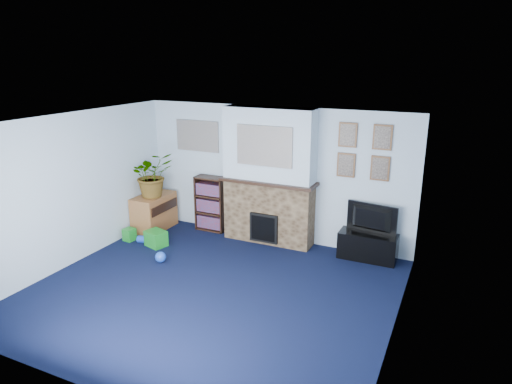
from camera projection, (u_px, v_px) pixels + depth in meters
The scene contains 26 objects.
floor at pixel (212, 291), 6.51m from camera, with size 5.00×4.50×0.01m, color black.
ceiling at pixel (206, 123), 5.82m from camera, with size 5.00×4.50×0.01m, color white.
wall_back at pixel (273, 174), 8.12m from camera, with size 5.00×0.04×2.40m, color silver.
wall_front at pixel (85, 284), 4.21m from camera, with size 5.00×0.04×2.40m, color silver.
wall_left at pixel (72, 190), 7.17m from camera, with size 0.04×4.50×2.40m, color silver.
wall_right at pixel (400, 242), 5.15m from camera, with size 0.04×4.50×2.40m, color silver.
chimney_breast at pixel (269, 178), 7.94m from camera, with size 1.72×0.50×2.40m.
collage_main at pixel (264, 146), 7.59m from camera, with size 1.00×0.03×0.68m, color gray.
collage_left at pixel (197, 136), 8.56m from camera, with size 0.90×0.03×0.58m, color gray.
portrait_tl at pixel (348, 135), 7.35m from camera, with size 0.30×0.03×0.40m, color brown.
portrait_tr at pixel (383, 137), 7.12m from camera, with size 0.30×0.03×0.40m, color brown.
portrait_bl at pixel (346, 165), 7.49m from camera, with size 0.30×0.03×0.40m, color brown.
portrait_br at pixel (380, 168), 7.27m from camera, with size 0.30×0.03×0.40m, color brown.
tv_stand at pixel (368, 246), 7.49m from camera, with size 0.94×0.40×0.44m, color black.
television at pixel (370, 219), 7.37m from camera, with size 0.84×0.11×0.48m, color black.
bookshelf at pixel (211, 205), 8.68m from camera, with size 0.58×0.28×1.05m.
sideboard at pixel (154, 211), 8.76m from camera, with size 0.48×0.87×0.68m, color #9B5F31.
potted_plant at pixel (152, 175), 8.49m from camera, with size 0.76×0.66×0.85m, color #26661E.
mantel_clock at pixel (268, 176), 7.89m from camera, with size 0.09×0.06×0.13m, color gold.
mantel_candle at pixel (282, 177), 7.78m from camera, with size 0.06×0.06×0.18m, color #B2BFC6.
mantel_teddy at pixel (236, 173), 8.14m from camera, with size 0.14×0.14×0.14m, color slate.
mantel_can at pixel (307, 181), 7.61m from camera, with size 0.06×0.06×0.13m, color #198C26.
green_crate at pixel (156, 238), 8.02m from camera, with size 0.35×0.28×0.28m, color #198C26.
toy_ball at pixel (161, 257), 7.40m from camera, with size 0.18×0.18×0.18m, color blue.
toy_block at pixel (129, 235), 8.27m from camera, with size 0.18×0.18×0.23m, color #198C26.
toy_tube at pixel (145, 239), 8.16m from camera, with size 0.13×0.13×0.29m, color blue.
Camera 1 is at (3.03, -5.02, 3.22)m, focal length 32.00 mm.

